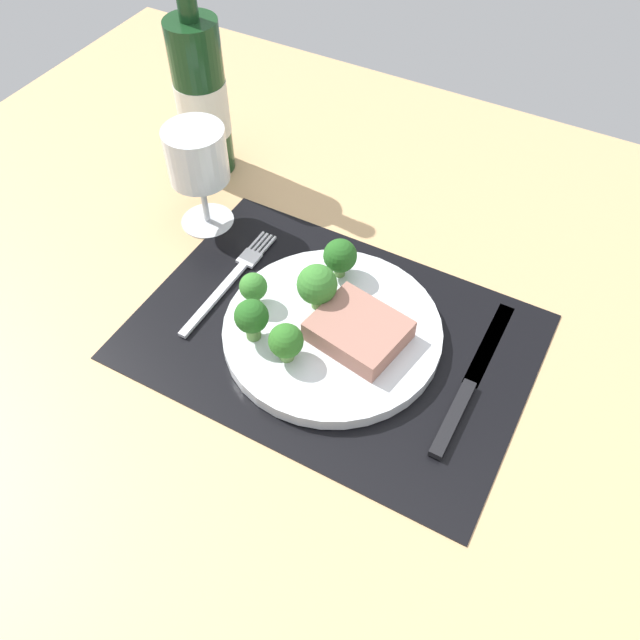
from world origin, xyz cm
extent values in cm
cube|color=tan|center=(0.00, 0.00, -1.50)|extent=(140.00, 110.00, 3.00)
cube|color=black|center=(0.00, 0.00, 0.15)|extent=(44.47, 31.38, 0.30)
cylinder|color=silver|center=(0.00, 0.00, 1.10)|extent=(24.85, 24.85, 1.60)
cube|color=#9E6B5B|center=(3.23, 0.09, 3.16)|extent=(10.99, 9.79, 2.51)
cylinder|color=#5B8942|center=(-3.09, 7.64, 2.60)|extent=(1.33, 1.33, 1.40)
sphere|color=#235B1E|center=(-3.09, 7.64, 5.01)|extent=(4.02, 4.02, 4.02)
cylinder|color=#6B994C|center=(-2.33, -6.13, 2.52)|extent=(1.64, 1.64, 1.25)
sphere|color=#2D6B23|center=(-2.33, -6.13, 4.76)|extent=(3.79, 3.79, 3.79)
cylinder|color=#6B994C|center=(-3.01, 1.90, 2.74)|extent=(1.32, 1.32, 1.68)
sphere|color=#387A2D|center=(-3.01, 1.90, 5.54)|extent=(4.61, 4.61, 4.61)
cylinder|color=#5B8942|center=(-7.02, -5.43, 2.83)|extent=(1.63, 1.63, 1.87)
sphere|color=#235B1E|center=(-7.02, -5.43, 5.38)|extent=(3.79, 3.79, 3.79)
cylinder|color=#6B994C|center=(-9.59, -1.11, 2.57)|extent=(1.24, 1.24, 1.33)
sphere|color=#387A2D|center=(-9.59, -1.11, 4.60)|extent=(3.22, 3.22, 3.22)
cube|color=silver|center=(-14.94, -2.00, 0.55)|extent=(1.00, 13.00, 0.50)
cube|color=silver|center=(-14.94, 5.80, 0.55)|extent=(2.40, 2.60, 0.40)
cube|color=silver|center=(-15.84, 8.90, 0.55)|extent=(0.30, 3.60, 0.35)
cube|color=silver|center=(-15.24, 8.90, 0.55)|extent=(0.30, 3.60, 0.35)
cube|color=silver|center=(-14.64, 8.90, 0.55)|extent=(0.30, 3.60, 0.35)
cube|color=silver|center=(-14.04, 8.90, 0.55)|extent=(0.30, 3.60, 0.35)
cube|color=black|center=(16.20, -3.90, 0.70)|extent=(1.40, 10.00, 0.80)
cube|color=silver|center=(16.20, 7.60, 0.45)|extent=(1.80, 13.00, 0.30)
cylinder|color=#143819|center=(-30.35, 19.69, 10.73)|extent=(6.85, 6.85, 21.47)
cylinder|color=silver|center=(-30.35, 19.69, 9.66)|extent=(6.99, 6.99, 7.51)
cylinder|color=silver|center=(-23.94, 9.49, 0.20)|extent=(7.00, 7.00, 0.40)
cylinder|color=silver|center=(-23.94, 9.49, 3.82)|extent=(0.80, 0.80, 6.85)
cylinder|color=silver|center=(-23.94, 9.49, 10.71)|extent=(7.60, 7.60, 6.92)
cylinder|color=tan|center=(-23.94, 9.49, 8.71)|extent=(6.69, 6.69, 2.91)
camera|label=1|loc=(21.28, -41.82, 59.37)|focal=37.00mm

